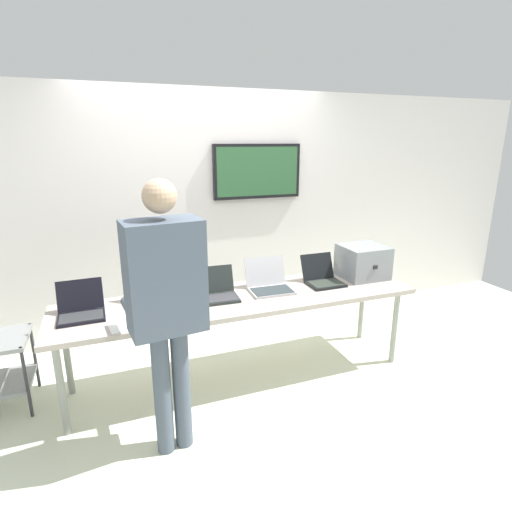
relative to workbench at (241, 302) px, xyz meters
name	(u,v)px	position (x,y,z in m)	size (l,w,h in m)	color
ground	(242,378)	(0.00, 0.00, -0.70)	(8.00, 8.00, 0.04)	silver
back_wall	(208,213)	(0.02, 1.13, 0.55)	(8.00, 0.11, 2.44)	silver
workbench	(241,302)	(0.00, 0.00, 0.00)	(2.91, 0.70, 0.73)	#B1A298
equipment_box	(363,262)	(1.21, 0.09, 0.20)	(0.39, 0.38, 0.30)	gray
laptop_station_0	(81,309)	(-1.20, 0.06, 0.10)	(0.33, 0.33, 0.23)	black
laptop_station_1	(150,298)	(-0.71, 0.09, 0.11)	(0.31, 0.35, 0.25)	black
laptop_station_2	(216,291)	(-0.20, 0.06, 0.10)	(0.35, 0.32, 0.23)	#202624
laptop_station_3	(269,283)	(0.27, 0.08, 0.11)	(0.37, 0.35, 0.25)	#B2AFB2
laptop_station_4	(322,277)	(0.78, 0.07, 0.10)	(0.31, 0.33, 0.24)	black
person	(166,296)	(-0.68, -0.62, 0.38)	(0.49, 0.63, 1.75)	#4B5664
paper_sheet	(124,323)	(-0.92, -0.17, 0.05)	(0.25, 0.32, 0.00)	white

